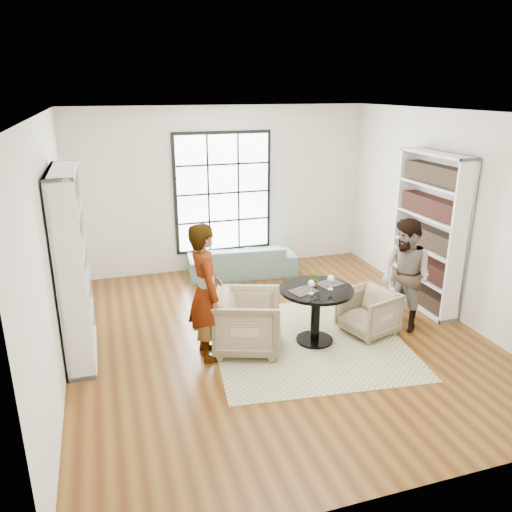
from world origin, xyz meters
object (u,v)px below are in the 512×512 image
object	(u,v)px
pedestal_table	(316,303)
wine_glass_left	(311,284)
armchair_left	(248,322)
flower_centerpiece	(314,279)
armchair_right	(368,312)
sofa	(242,260)
person_left	(205,292)
wine_glass_right	(331,279)
person_right	(406,275)

from	to	relation	value
pedestal_table	wine_glass_left	distance (m)	0.40
armchair_left	flower_centerpiece	size ratio (longest dim) A/B	4.47
armchair_left	flower_centerpiece	bearing A→B (deg)	-70.64
wine_glass_left	armchair_right	bearing A→B (deg)	9.92
pedestal_table	wine_glass_left	size ratio (longest dim) A/B	5.21
sofa	armchair_right	xyz separation A→B (m)	(1.06, -2.74, 0.03)
sofa	person_left	distance (m)	3.01
flower_centerpiece	armchair_left	bearing A→B (deg)	-179.92
armchair_right	flower_centerpiece	distance (m)	1.00
armchair_right	flower_centerpiece	world-z (taller)	flower_centerpiece
wine_glass_left	wine_glass_right	world-z (taller)	wine_glass_right
pedestal_table	person_left	xyz separation A→B (m)	(-1.47, 0.08, 0.32)
pedestal_table	sofa	size ratio (longest dim) A/B	0.50
sofa	person_left	world-z (taller)	person_left
sofa	flower_centerpiece	size ratio (longest dim) A/B	10.11
flower_centerpiece	sofa	bearing A→B (deg)	95.09
sofa	wine_glass_right	size ratio (longest dim) A/B	9.81
sofa	wine_glass_left	distance (m)	2.98
armchair_left	flower_centerpiece	xyz separation A→B (m)	(0.92, 0.00, 0.49)
wine_glass_right	pedestal_table	bearing A→B (deg)	151.39
pedestal_table	armchair_right	world-z (taller)	pedestal_table
sofa	armchair_left	size ratio (longest dim) A/B	2.26
sofa	armchair_left	world-z (taller)	armchair_left
pedestal_table	wine_glass_right	size ratio (longest dim) A/B	4.95
pedestal_table	person_right	distance (m)	1.39
person_left	sofa	bearing A→B (deg)	-27.49
armchair_left	wine_glass_right	xyz separation A→B (m)	(1.08, -0.17, 0.53)
pedestal_table	armchair_right	distance (m)	0.86
sofa	armchair_right	distance (m)	2.94
wine_glass_right	armchair_left	bearing A→B (deg)	171.27
pedestal_table	wine_glass_left	bearing A→B (deg)	-134.56
person_right	flower_centerpiece	bearing A→B (deg)	-105.91
pedestal_table	wine_glass_left	world-z (taller)	wine_glass_left
sofa	flower_centerpiece	distance (m)	2.76
armchair_left	armchair_right	size ratio (longest dim) A/B	1.25
person_left	wine_glass_left	distance (m)	1.35
sofa	armchair_left	xyz separation A→B (m)	(-0.68, -2.69, 0.11)
sofa	wine_glass_right	bearing A→B (deg)	103.47
wine_glass_right	flower_centerpiece	xyz separation A→B (m)	(-0.16, 0.17, -0.05)
armchair_left	person_left	size ratio (longest dim) A/B	0.49
sofa	person_right	world-z (taller)	person_right
pedestal_table	sofa	xyz separation A→B (m)	(-0.24, 2.77, -0.28)
armchair_right	person_left	world-z (taller)	person_left
armchair_right	person_right	distance (m)	0.73
armchair_right	person_right	world-z (taller)	person_right
wine_glass_left	flower_centerpiece	world-z (taller)	flower_centerpiece
person_right	flower_centerpiece	distance (m)	1.37
flower_centerpiece	wine_glass_right	bearing A→B (deg)	-46.77
pedestal_table	flower_centerpiece	bearing A→B (deg)	89.12
sofa	person_left	xyz separation A→B (m)	(-1.23, -2.69, 0.60)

